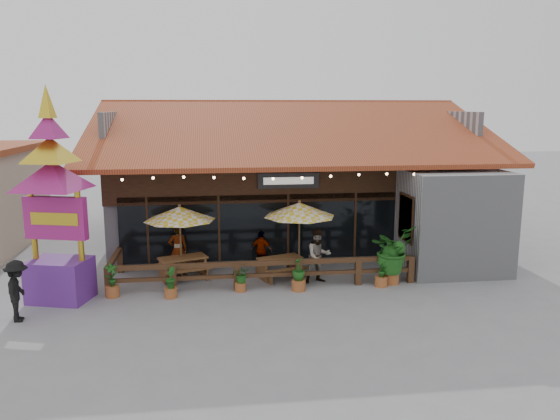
{
  "coord_description": "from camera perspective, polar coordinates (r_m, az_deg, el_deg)",
  "views": [
    {
      "loc": [
        -3.26,
        -17.32,
        5.79
      ],
      "look_at": [
        -0.84,
        1.5,
        2.19
      ],
      "focal_mm": 35.0,
      "sensor_mm": 36.0,
      "label": 1
    }
  ],
  "objects": [
    {
      "name": "planter_b",
      "position": [
        17.23,
        -11.37,
        -7.59
      ],
      "size": [
        0.39,
        0.39,
        0.97
      ],
      "color": "#995229",
      "rests_on": "ground"
    },
    {
      "name": "ground",
      "position": [
        18.55,
        3.2,
        -7.47
      ],
      "size": [
        100.0,
        100.0,
        0.0
      ],
      "primitive_type": "plane",
      "color": "gray",
      "rests_on": "ground"
    },
    {
      "name": "pedestrian",
      "position": [
        16.64,
        -25.76,
        -7.62
      ],
      "size": [
        0.79,
        1.19,
        1.71
      ],
      "primitive_type": "imported",
      "rotation": [
        0.0,
        0.0,
        1.72
      ],
      "color": "black",
      "rests_on": "ground"
    },
    {
      "name": "planter_c",
      "position": [
        17.48,
        -4.17,
        -6.91
      ],
      "size": [
        0.71,
        0.71,
        0.89
      ],
      "color": "#995229",
      "rests_on": "ground"
    },
    {
      "name": "picnic_table_left",
      "position": [
        18.97,
        -10.12,
        -5.58
      ],
      "size": [
        1.96,
        1.83,
        0.76
      ],
      "color": "brown",
      "rests_on": "ground"
    },
    {
      "name": "umbrella_left",
      "position": [
        18.64,
        -10.45,
        -0.4
      ],
      "size": [
        2.81,
        2.81,
        2.58
      ],
      "color": "brown",
      "rests_on": "ground"
    },
    {
      "name": "restaurant_building",
      "position": [
        24.45,
        1.04,
        2.3
      ],
      "size": [
        15.5,
        14.73,
        6.09
      ],
      "color": "#A4A4A9",
      "rests_on": "ground"
    },
    {
      "name": "picnic_table_right",
      "position": [
        18.8,
        -0.02,
        -5.66
      ],
      "size": [
        1.83,
        1.7,
        0.71
      ],
      "color": "brown",
      "rests_on": "ground"
    },
    {
      "name": "patio_railing",
      "position": [
        17.85,
        -3.79,
        -6.15
      ],
      "size": [
        10.0,
        2.6,
        0.92
      ],
      "color": "#4D2D1B",
      "rests_on": "ground"
    },
    {
      "name": "tropical_plant",
      "position": [
        18.38,
        11.63,
        -4.19
      ],
      "size": [
        1.87,
        1.83,
        1.97
      ],
      "color": "#995229",
      "rests_on": "ground"
    },
    {
      "name": "diner_a",
      "position": [
        19.34,
        -10.61,
        -4.12
      ],
      "size": [
        0.71,
        0.51,
        1.79
      ],
      "primitive_type": "imported",
      "rotation": [
        0.0,
        0.0,
        3.28
      ],
      "color": "#372011",
      "rests_on": "ground"
    },
    {
      "name": "umbrella_right",
      "position": [
        18.69,
        2.05,
        0.01
      ],
      "size": [
        2.69,
        2.69,
        2.66
      ],
      "color": "brown",
      "rests_on": "ground"
    },
    {
      "name": "diner_b",
      "position": [
        18.23,
        4.04,
        -4.81
      ],
      "size": [
        1.02,
        0.88,
        1.83
      ],
      "primitive_type": "imported",
      "rotation": [
        0.0,
        0.0,
        0.23
      ],
      "color": "#372011",
      "rests_on": "ground"
    },
    {
      "name": "planter_a",
      "position": [
        17.74,
        -17.16,
        -7.29
      ],
      "size": [
        0.45,
        0.43,
        1.07
      ],
      "color": "#995229",
      "rests_on": "ground"
    },
    {
      "name": "planter_e",
      "position": [
        18.22,
        10.53,
        -6.6
      ],
      "size": [
        0.41,
        0.41,
        1.0
      ],
      "color": "#995229",
      "rests_on": "ground"
    },
    {
      "name": "planter_d",
      "position": [
        17.51,
        1.96,
        -6.77
      ],
      "size": [
        0.57,
        0.57,
        1.09
      ],
      "color": "#995229",
      "rests_on": "ground"
    },
    {
      "name": "thai_sign_tower",
      "position": [
        17.3,
        -22.66,
        2.8
      ],
      "size": [
        3.15,
        3.15,
        6.91
      ],
      "color": "#5E2589",
      "rests_on": "ground"
    },
    {
      "name": "diner_c",
      "position": [
        19.67,
        -1.93,
        -4.25
      ],
      "size": [
        0.89,
        0.69,
        1.41
      ],
      "primitive_type": "imported",
      "rotation": [
        0.0,
        0.0,
        2.66
      ],
      "color": "#372011",
      "rests_on": "ground"
    }
  ]
}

